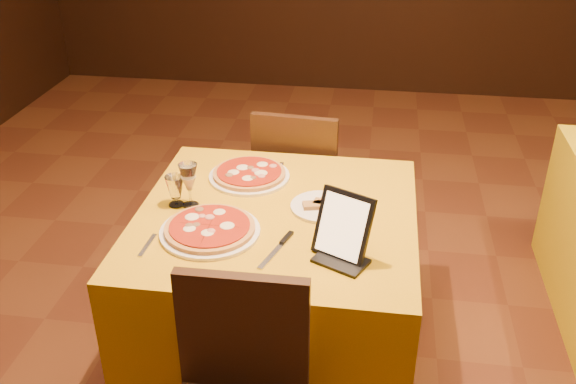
# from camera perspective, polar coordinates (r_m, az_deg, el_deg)

# --- Properties ---
(floor) EXTENTS (6.00, 7.00, 0.01)m
(floor) POSITION_cam_1_polar(r_m,az_deg,el_deg) (3.04, 5.81, -13.89)
(floor) COLOR #5E2D19
(floor) RESTS_ON ground
(main_table) EXTENTS (1.10, 1.10, 0.75)m
(main_table) POSITION_cam_1_polar(r_m,az_deg,el_deg) (2.75, -0.98, -8.60)
(main_table) COLOR #CE980D
(main_table) RESTS_ON floor
(chair_main_far) EXTENTS (0.45, 0.45, 0.91)m
(chair_main_far) POSITION_cam_1_polar(r_m,az_deg,el_deg) (3.38, 1.21, 0.77)
(chair_main_far) COLOR black
(chair_main_far) RESTS_ON floor
(pizza_near) EXTENTS (0.38, 0.38, 0.03)m
(pizza_near) POSITION_cam_1_polar(r_m,az_deg,el_deg) (2.42, -6.96, -3.34)
(pizza_near) COLOR white
(pizza_near) RESTS_ON main_table
(pizza_far) EXTENTS (0.35, 0.35, 0.03)m
(pizza_far) POSITION_cam_1_polar(r_m,az_deg,el_deg) (2.80, -3.46, 1.54)
(pizza_far) COLOR white
(pizza_far) RESTS_ON main_table
(cutlet_dish) EXTENTS (0.25, 0.25, 0.03)m
(cutlet_dish) POSITION_cam_1_polar(r_m,az_deg,el_deg) (2.57, 3.01, -1.20)
(cutlet_dish) COLOR white
(cutlet_dish) RESTS_ON main_table
(wine_glass) EXTENTS (0.10, 0.10, 0.19)m
(wine_glass) POSITION_cam_1_polar(r_m,az_deg,el_deg) (2.57, -8.78, 0.62)
(wine_glass) COLOR #E5CE82
(wine_glass) RESTS_ON main_table
(water_glass) EXTENTS (0.08, 0.08, 0.13)m
(water_glass) POSITION_cam_1_polar(r_m,az_deg,el_deg) (2.60, -9.99, 0.09)
(water_glass) COLOR white
(water_glass) RESTS_ON main_table
(tablet) EXTENTS (0.23, 0.18, 0.24)m
(tablet) POSITION_cam_1_polar(r_m,az_deg,el_deg) (2.24, 4.93, -3.00)
(tablet) COLOR black
(tablet) RESTS_ON main_table
(knife) EXTENTS (0.10, 0.24, 0.01)m
(knife) POSITION_cam_1_polar(r_m,az_deg,el_deg) (2.31, -1.07, -5.24)
(knife) COLOR #A6A6AD
(knife) RESTS_ON main_table
(fork_near) EXTENTS (0.02, 0.15, 0.01)m
(fork_near) POSITION_cam_1_polar(r_m,az_deg,el_deg) (2.39, -12.38, -4.64)
(fork_near) COLOR #B2B2B9
(fork_near) RESTS_ON main_table
(fork_far) EXTENTS (0.04, 0.16, 0.01)m
(fork_far) POSITION_cam_1_polar(r_m,az_deg,el_deg) (2.85, -0.63, 1.89)
(fork_far) COLOR #A4A3A9
(fork_far) RESTS_ON main_table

